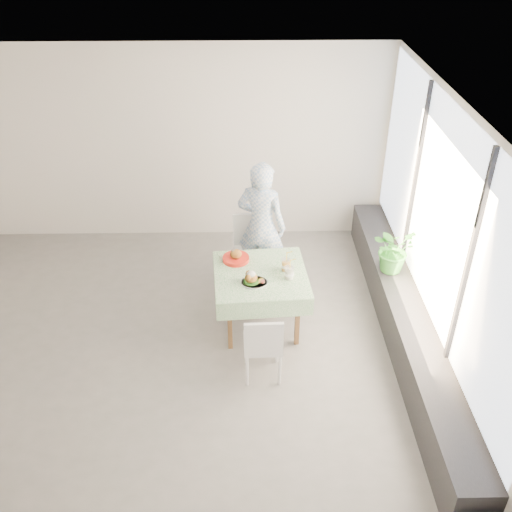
{
  "coord_description": "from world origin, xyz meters",
  "views": [
    {
      "loc": [
        1.0,
        -5.02,
        4.42
      ],
      "look_at": [
        1.11,
        0.35,
        0.95
      ],
      "focal_mm": 40.0,
      "sensor_mm": 36.0,
      "label": 1
    }
  ],
  "objects_px": {
    "chair_far": "(252,264)",
    "diner": "(261,226)",
    "potted_plant": "(394,249)",
    "cafe_table": "(260,293)",
    "juice_cup_orange": "(286,265)",
    "main_dish": "(253,279)",
    "chair_near": "(263,356)"
  },
  "relations": [
    {
      "from": "juice_cup_orange",
      "to": "potted_plant",
      "type": "xyz_separation_m",
      "value": [
        1.32,
        0.35,
        -0.02
      ]
    },
    {
      "from": "diner",
      "to": "juice_cup_orange",
      "type": "xyz_separation_m",
      "value": [
        0.26,
        -0.8,
        -0.05
      ]
    },
    {
      "from": "diner",
      "to": "juice_cup_orange",
      "type": "distance_m",
      "value": 0.84
    },
    {
      "from": "cafe_table",
      "to": "chair_near",
      "type": "xyz_separation_m",
      "value": [
        0.0,
        -0.84,
        -0.2
      ]
    },
    {
      "from": "cafe_table",
      "to": "main_dish",
      "type": "xyz_separation_m",
      "value": [
        -0.09,
        -0.19,
        0.33
      ]
    },
    {
      "from": "chair_near",
      "to": "potted_plant",
      "type": "xyz_separation_m",
      "value": [
        1.61,
        1.25,
        0.53
      ]
    },
    {
      "from": "chair_near",
      "to": "diner",
      "type": "xyz_separation_m",
      "value": [
        0.03,
        1.7,
        0.61
      ]
    },
    {
      "from": "main_dish",
      "to": "juice_cup_orange",
      "type": "height_order",
      "value": "juice_cup_orange"
    },
    {
      "from": "main_dish",
      "to": "juice_cup_orange",
      "type": "bearing_deg",
      "value": 32.8
    },
    {
      "from": "main_dish",
      "to": "chair_near",
      "type": "bearing_deg",
      "value": -81.75
    },
    {
      "from": "cafe_table",
      "to": "main_dish",
      "type": "distance_m",
      "value": 0.39
    },
    {
      "from": "chair_far",
      "to": "potted_plant",
      "type": "bearing_deg",
      "value": -15.07
    },
    {
      "from": "cafe_table",
      "to": "juice_cup_orange",
      "type": "bearing_deg",
      "value": 11.37
    },
    {
      "from": "chair_far",
      "to": "diner",
      "type": "height_order",
      "value": "diner"
    },
    {
      "from": "main_dish",
      "to": "potted_plant",
      "type": "distance_m",
      "value": 1.8
    },
    {
      "from": "chair_near",
      "to": "cafe_table",
      "type": "bearing_deg",
      "value": 90.18
    },
    {
      "from": "chair_far",
      "to": "chair_near",
      "type": "height_order",
      "value": "chair_far"
    },
    {
      "from": "chair_near",
      "to": "diner",
      "type": "bearing_deg",
      "value": 88.93
    },
    {
      "from": "chair_far",
      "to": "potted_plant",
      "type": "relative_size",
      "value": 1.63
    },
    {
      "from": "cafe_table",
      "to": "potted_plant",
      "type": "height_order",
      "value": "potted_plant"
    },
    {
      "from": "chair_near",
      "to": "potted_plant",
      "type": "bearing_deg",
      "value": 37.9
    },
    {
      "from": "potted_plant",
      "to": "juice_cup_orange",
      "type": "bearing_deg",
      "value": -165.0
    },
    {
      "from": "diner",
      "to": "main_dish",
      "type": "xyz_separation_m",
      "value": [
        -0.13,
        -1.05,
        -0.07
      ]
    },
    {
      "from": "cafe_table",
      "to": "juice_cup_orange",
      "type": "height_order",
      "value": "juice_cup_orange"
    },
    {
      "from": "diner",
      "to": "main_dish",
      "type": "height_order",
      "value": "diner"
    },
    {
      "from": "chair_near",
      "to": "potted_plant",
      "type": "relative_size",
      "value": 1.45
    },
    {
      "from": "chair_far",
      "to": "juice_cup_orange",
      "type": "distance_m",
      "value": 1.03
    },
    {
      "from": "cafe_table",
      "to": "diner",
      "type": "relative_size",
      "value": 0.64
    },
    {
      "from": "cafe_table",
      "to": "chair_far",
      "type": "distance_m",
      "value": 0.89
    },
    {
      "from": "cafe_table",
      "to": "chair_near",
      "type": "relative_size",
      "value": 1.33
    },
    {
      "from": "main_dish",
      "to": "potted_plant",
      "type": "height_order",
      "value": "potted_plant"
    },
    {
      "from": "cafe_table",
      "to": "potted_plant",
      "type": "relative_size",
      "value": 1.93
    }
  ]
}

